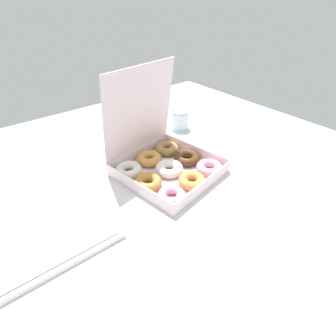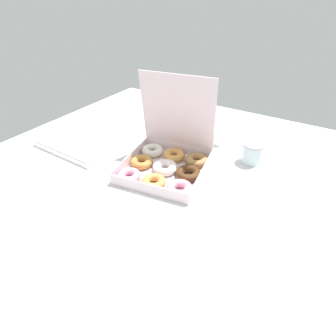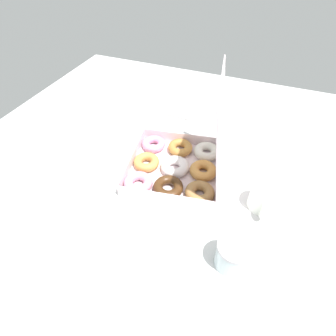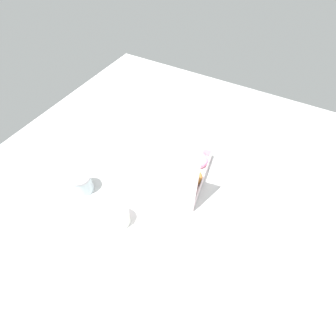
% 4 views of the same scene
% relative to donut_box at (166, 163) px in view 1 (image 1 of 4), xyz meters
% --- Properties ---
extents(ground_plane, '(1.80, 1.80, 0.02)m').
position_rel_donut_box_xyz_m(ground_plane, '(0.01, -0.04, -0.05)').
color(ground_plane, silver).
extents(donut_box, '(0.40, 0.40, 0.40)m').
position_rel_donut_box_xyz_m(donut_box, '(0.00, 0.00, 0.00)').
color(donut_box, white).
rests_on(donut_box, ground_plane).
extents(keyboard, '(0.41, 0.15, 0.02)m').
position_rel_donut_box_xyz_m(keyboard, '(-0.51, -0.11, -0.03)').
color(keyboard, white).
rests_on(keyboard, ground_plane).
extents(coffee_mug, '(0.13, 0.09, 0.08)m').
position_rel_donut_box_xyz_m(coffee_mug, '(0.06, 0.32, 0.00)').
color(coffee_mug, white).
rests_on(coffee_mug, ground_plane).
extents(glass_jar, '(0.09, 0.09, 0.10)m').
position_rel_donut_box_xyz_m(glass_jar, '(0.30, 0.26, 0.01)').
color(glass_jar, silver).
rests_on(glass_jar, ground_plane).
extents(paper_napkin, '(0.15, 0.15, 0.00)m').
position_rel_donut_box_xyz_m(paper_napkin, '(0.19, -0.30, -0.04)').
color(paper_napkin, white).
rests_on(paper_napkin, ground_plane).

